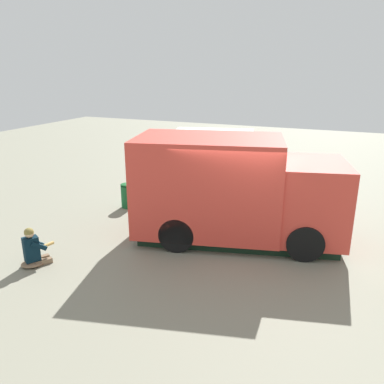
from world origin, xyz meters
TOP-DOWN VIEW (x-y plane):
  - ground_plane at (0.00, 0.00)m, footprint 40.00×40.00m
  - food_truck at (0.14, 0.13)m, footprint 3.31×5.38m
  - person_customer at (-2.93, 3.75)m, footprint 0.81×0.64m
  - planter_flowering_far at (4.15, 2.93)m, footprint 0.62×0.62m
  - trash_bin at (1.09, 3.83)m, footprint 0.41×0.41m

SIDE VIEW (x-z plane):
  - ground_plane at x=0.00m, z-range 0.00..0.00m
  - person_customer at x=-2.93m, z-range -0.10..0.79m
  - trash_bin at x=1.09m, z-range 0.00..0.79m
  - planter_flowering_far at x=4.15m, z-range 0.02..0.86m
  - food_truck at x=0.14m, z-range -0.06..2.54m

